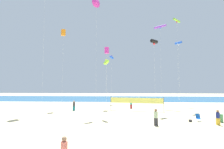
{
  "coord_description": "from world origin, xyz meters",
  "views": [
    {
      "loc": [
        -0.34,
        -18.1,
        4.42
      ],
      "look_at": [
        -1.51,
        8.94,
        6.13
      ],
      "focal_mm": 25.27,
      "sensor_mm": 36.0,
      "label": 1
    }
  ],
  "objects_px": {
    "kite_orange_box": "(63,33)",
    "kite_blue_inflatable": "(112,57)",
    "kite_lime_inflatable": "(106,62)",
    "beachgoer_sage_shirt": "(156,117)",
    "beach_handbag": "(190,121)",
    "beachgoer_teal_shirt": "(131,104)",
    "kite_violet_tube": "(160,27)",
    "trash_barrel": "(221,118)",
    "kite_black_tube": "(154,42)",
    "kite_blue_tube": "(178,43)",
    "beachgoer_navy_shirt": "(218,117)",
    "beachgoer_charcoal_shirt": "(74,105)",
    "kite_lime_tube": "(177,21)",
    "volleyball_net": "(136,101)",
    "kite_magenta_delta": "(97,3)",
    "kite_magenta_box": "(107,50)",
    "folding_beach_chair": "(198,117)"
  },
  "relations": [
    {
      "from": "kite_blue_tube",
      "to": "volleyball_net",
      "type": "bearing_deg",
      "value": -142.13
    },
    {
      "from": "kite_lime_inflatable",
      "to": "kite_magenta_delta",
      "type": "xyz_separation_m",
      "value": [
        -1.82,
        2.8,
        10.14
      ]
    },
    {
      "from": "kite_lime_inflatable",
      "to": "kite_magenta_delta",
      "type": "distance_m",
      "value": 10.68
    },
    {
      "from": "beach_handbag",
      "to": "kite_black_tube",
      "type": "height_order",
      "value": "kite_black_tube"
    },
    {
      "from": "kite_violet_tube",
      "to": "kite_blue_inflatable",
      "type": "bearing_deg",
      "value": 157.96
    },
    {
      "from": "beach_handbag",
      "to": "kite_lime_tube",
      "type": "xyz_separation_m",
      "value": [
        2.71,
        10.73,
        16.47
      ]
    },
    {
      "from": "beachgoer_charcoal_shirt",
      "to": "trash_barrel",
      "type": "distance_m",
      "value": 20.8
    },
    {
      "from": "beachgoer_charcoal_shirt",
      "to": "beachgoer_teal_shirt",
      "type": "height_order",
      "value": "beachgoer_charcoal_shirt"
    },
    {
      "from": "beachgoer_sage_shirt",
      "to": "beach_handbag",
      "type": "bearing_deg",
      "value": -78.85
    },
    {
      "from": "kite_lime_inflatable",
      "to": "beach_handbag",
      "type": "bearing_deg",
      "value": -13.83
    },
    {
      "from": "beachgoer_navy_shirt",
      "to": "kite_lime_inflatable",
      "type": "height_order",
      "value": "kite_lime_inflatable"
    },
    {
      "from": "kite_lime_tube",
      "to": "kite_blue_inflatable",
      "type": "distance_m",
      "value": 15.9
    },
    {
      "from": "trash_barrel",
      "to": "kite_black_tube",
      "type": "bearing_deg",
      "value": 137.43
    },
    {
      "from": "kite_black_tube",
      "to": "kite_blue_tube",
      "type": "distance_m",
      "value": 12.48
    },
    {
      "from": "beachgoer_navy_shirt",
      "to": "volleyball_net",
      "type": "relative_size",
      "value": 0.19
    },
    {
      "from": "beachgoer_teal_shirt",
      "to": "kite_violet_tube",
      "type": "height_order",
      "value": "kite_violet_tube"
    },
    {
      "from": "beachgoer_navy_shirt",
      "to": "trash_barrel",
      "type": "xyz_separation_m",
      "value": [
        1.12,
        1.35,
        -0.41
      ]
    },
    {
      "from": "volleyball_net",
      "to": "beach_handbag",
      "type": "distance_m",
      "value": 9.5
    },
    {
      "from": "beach_handbag",
      "to": "kite_magenta_delta",
      "type": "height_order",
      "value": "kite_magenta_delta"
    },
    {
      "from": "kite_lime_tube",
      "to": "beach_handbag",
      "type": "bearing_deg",
      "value": -104.15
    },
    {
      "from": "beachgoer_charcoal_shirt",
      "to": "kite_violet_tube",
      "type": "height_order",
      "value": "kite_violet_tube"
    },
    {
      "from": "trash_barrel",
      "to": "kite_black_tube",
      "type": "height_order",
      "value": "kite_black_tube"
    },
    {
      "from": "beach_handbag",
      "to": "kite_black_tube",
      "type": "xyz_separation_m",
      "value": [
        -2.77,
        5.83,
        11.11
      ]
    },
    {
      "from": "beachgoer_navy_shirt",
      "to": "beachgoer_charcoal_shirt",
      "type": "height_order",
      "value": "beachgoer_charcoal_shirt"
    },
    {
      "from": "kite_violet_tube",
      "to": "kite_blue_tube",
      "type": "bearing_deg",
      "value": 20.82
    },
    {
      "from": "kite_orange_box",
      "to": "kite_lime_inflatable",
      "type": "bearing_deg",
      "value": -40.42
    },
    {
      "from": "beachgoer_charcoal_shirt",
      "to": "beachgoer_sage_shirt",
      "type": "distance_m",
      "value": 14.7
    },
    {
      "from": "beach_handbag",
      "to": "kite_magenta_box",
      "type": "xyz_separation_m",
      "value": [
        -10.76,
        11.07,
        10.91
      ]
    },
    {
      "from": "kite_orange_box",
      "to": "kite_blue_inflatable",
      "type": "bearing_deg",
      "value": 41.77
    },
    {
      "from": "beachgoer_navy_shirt",
      "to": "kite_blue_tube",
      "type": "distance_m",
      "value": 21.19
    },
    {
      "from": "volleyball_net",
      "to": "kite_black_tube",
      "type": "distance_m",
      "value": 10.14
    },
    {
      "from": "kite_violet_tube",
      "to": "kite_blue_inflatable",
      "type": "relative_size",
      "value": 1.48
    },
    {
      "from": "kite_blue_tube",
      "to": "kite_violet_tube",
      "type": "bearing_deg",
      "value": -159.18
    },
    {
      "from": "volleyball_net",
      "to": "beach_handbag",
      "type": "bearing_deg",
      "value": -54.22
    },
    {
      "from": "beachgoer_sage_shirt",
      "to": "beach_handbag",
      "type": "height_order",
      "value": "beachgoer_sage_shirt"
    },
    {
      "from": "trash_barrel",
      "to": "kite_lime_tube",
      "type": "relative_size",
      "value": 0.05
    },
    {
      "from": "trash_barrel",
      "to": "kite_blue_inflatable",
      "type": "distance_m",
      "value": 24.96
    },
    {
      "from": "beachgoer_navy_shirt",
      "to": "beach_handbag",
      "type": "xyz_separation_m",
      "value": [
        -2.4,
        1.3,
        -0.73
      ]
    },
    {
      "from": "kite_black_tube",
      "to": "volleyball_net",
      "type": "bearing_deg",
      "value": 146.7
    },
    {
      "from": "beachgoer_sage_shirt",
      "to": "beachgoer_teal_shirt",
      "type": "relative_size",
      "value": 1.11
    },
    {
      "from": "kite_lime_inflatable",
      "to": "kite_lime_tube",
      "type": "bearing_deg",
      "value": 32.6
    },
    {
      "from": "trash_barrel",
      "to": "beachgoer_navy_shirt",
      "type": "bearing_deg",
      "value": -129.63
    },
    {
      "from": "beachgoer_teal_shirt",
      "to": "kite_magenta_box",
      "type": "bearing_deg",
      "value": -175.18
    },
    {
      "from": "kite_lime_inflatable",
      "to": "kite_orange_box",
      "type": "distance_m",
      "value": 13.63
    },
    {
      "from": "beachgoer_sage_shirt",
      "to": "volleyball_net",
      "type": "bearing_deg",
      "value": -4.81
    },
    {
      "from": "kite_black_tube",
      "to": "kite_magenta_delta",
      "type": "distance_m",
      "value": 11.23
    },
    {
      "from": "beach_handbag",
      "to": "kite_lime_tube",
      "type": "relative_size",
      "value": 0.02
    },
    {
      "from": "trash_barrel",
      "to": "kite_lime_inflatable",
      "type": "relative_size",
      "value": 0.12
    },
    {
      "from": "kite_violet_tube",
      "to": "kite_magenta_delta",
      "type": "relative_size",
      "value": 0.92
    },
    {
      "from": "folding_beach_chair",
      "to": "kite_violet_tube",
      "type": "bearing_deg",
      "value": 58.68
    }
  ]
}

